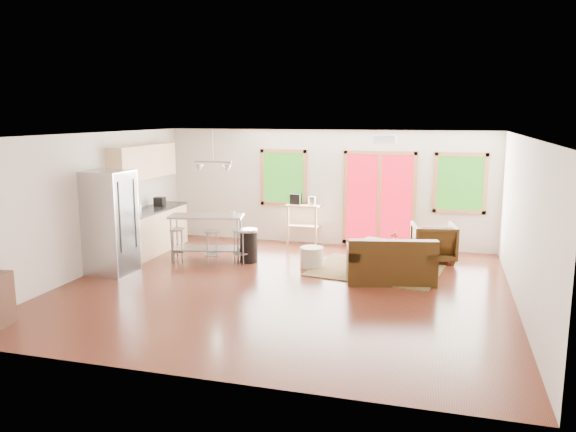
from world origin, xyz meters
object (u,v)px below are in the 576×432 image
(rug, at_px, (376,270))
(refrigerator, at_px, (111,223))
(coffee_table, at_px, (391,252))
(island, at_px, (207,229))
(loveseat, at_px, (390,264))
(kitchen_cart, at_px, (303,210))
(armchair, at_px, (434,240))
(ottoman, at_px, (375,250))

(rug, distance_m, refrigerator, 5.04)
(coffee_table, relative_size, island, 0.67)
(loveseat, height_order, refrigerator, refrigerator)
(island, bearing_deg, coffee_table, 4.80)
(refrigerator, height_order, island, refrigerator)
(kitchen_cart, bearing_deg, armchair, -15.30)
(armchair, bearing_deg, rug, 35.69)
(refrigerator, bearing_deg, loveseat, 12.91)
(rug, bearing_deg, loveseat, -60.87)
(ottoman, bearing_deg, armchair, 10.29)
(ottoman, bearing_deg, loveseat, -73.06)
(armchair, relative_size, island, 0.55)
(island, bearing_deg, rug, 1.80)
(island, xyz_separation_m, kitchen_cart, (1.51, 1.98, 0.15))
(armchair, height_order, refrigerator, refrigerator)
(rug, xyz_separation_m, ottoman, (-0.12, 0.87, 0.19))
(ottoman, bearing_deg, kitchen_cart, 150.60)
(loveseat, distance_m, ottoman, 1.53)
(coffee_table, distance_m, refrigerator, 5.30)
(refrigerator, distance_m, island, 1.91)
(armchair, xyz_separation_m, kitchen_cart, (-2.93, 0.80, 0.36))
(island, bearing_deg, ottoman, 16.49)
(rug, bearing_deg, kitchen_cart, 135.42)
(coffee_table, xyz_separation_m, ottoman, (-0.38, 0.67, -0.15))
(rug, relative_size, coffee_table, 2.23)
(ottoman, bearing_deg, refrigerator, -153.43)
(rug, distance_m, kitchen_cart, 2.78)
(armchair, xyz_separation_m, ottoman, (-1.14, -0.21, -0.23))
(armchair, bearing_deg, kitchen_cart, -26.08)
(refrigerator, bearing_deg, island, 48.60)
(coffee_table, bearing_deg, rug, -142.30)
(refrigerator, relative_size, island, 1.23)
(loveseat, xyz_separation_m, ottoman, (-0.44, 1.46, -0.12))
(refrigerator, bearing_deg, armchair, 26.96)
(armchair, relative_size, refrigerator, 0.45)
(armchair, bearing_deg, island, 4.15)
(loveseat, distance_m, island, 3.79)
(coffee_table, relative_size, ottoman, 1.76)
(coffee_table, bearing_deg, kitchen_cart, 142.26)
(rug, height_order, armchair, armchair)
(armchair, height_order, ottoman, armchair)
(rug, distance_m, coffee_table, 0.47)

